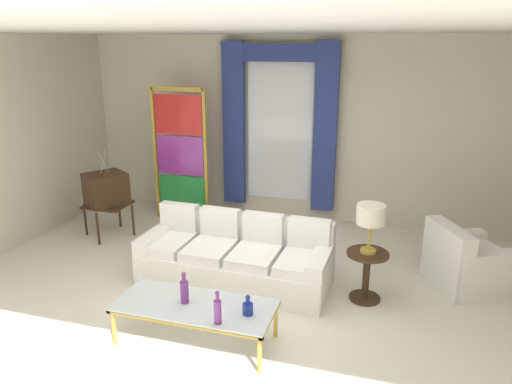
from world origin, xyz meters
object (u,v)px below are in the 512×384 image
Objects in this scene: coffee_table at (195,307)px; armchair_white at (465,264)px; bottle_crystal_tall at (184,290)px; peacock_figurine at (196,218)px; couch_white_long at (237,257)px; table_lamp_brass at (371,217)px; bottle_amber_squat at (248,308)px; bottle_blue_decanter at (218,310)px; stained_glass_divider at (180,158)px; round_side_table at (366,271)px; vintage_tv at (106,190)px.

armchair_white reaches higher than coffee_table.
bottle_crystal_tall reaches higher than peacock_figurine.
table_lamp_brass is (1.58, -0.03, 0.72)m from couch_white_long.
bottle_crystal_tall is at bearing 177.81° from bottle_amber_squat.
table_lamp_brass is (1.22, 1.56, 0.48)m from bottle_blue_decanter.
round_side_table is (3.17, -1.83, -0.70)m from stained_glass_divider.
bottle_blue_decanter is 0.25× the size of vintage_tv.
bottle_crystal_tall is at bearing -64.44° from stained_glass_divider.
stained_glass_divider is 3.86× the size of table_lamp_brass.
stained_glass_divider is 3.73m from round_side_table.
vintage_tv reaches higher than couch_white_long.
peacock_figurine is 1.05× the size of table_lamp_brass.
vintage_tv is (-2.28, 2.15, 0.18)m from bottle_crystal_tall.
armchair_white is at bearing 35.30° from bottle_crystal_tall.
bottle_crystal_tall reaches higher than bottle_blue_decanter.
couch_white_long is 4.16× the size of table_lamp_brass.
bottle_blue_decanter is 1.62× the size of bottle_amber_squat.
bottle_crystal_tall is at bearing -144.70° from armchair_white.
round_side_table is at bearing 38.09° from bottle_crystal_tall.
couch_white_long is at bearing 102.77° from bottle_blue_decanter.
stained_glass_divider is at bearing 51.89° from vintage_tv.
table_lamp_brass reaches higher than armchair_white.
table_lamp_brass is at bearing -26.91° from peacock_figurine.
stained_glass_divider is at bearing 117.13° from coffee_table.
bottle_amber_squat is 0.34× the size of peacock_figurine.
stained_glass_divider reaches higher than coffee_table.
bottle_amber_squat is at bearing -57.67° from peacock_figurine.
couch_white_long reaches higher than bottle_crystal_tall.
bottle_amber_squat is 0.09× the size of stained_glass_divider.
bottle_amber_squat reaches higher than coffee_table.
stained_glass_divider is at bearing 115.56° from bottle_crystal_tall.
stained_glass_divider reaches higher than bottle_amber_squat.
armchair_white reaches higher than round_side_table.
coffee_table is at bearing 144.27° from bottle_blue_decanter.
round_side_table is (1.01, 1.33, -0.12)m from bottle_amber_squat.
armchair_white is at bearing 13.24° from couch_white_long.
bottle_crystal_tall is 0.25× the size of vintage_tv.
couch_white_long is at bearing -48.61° from stained_glass_divider.
vintage_tv is 4.05m from table_lamp_brass.
coffee_table is at bearing -139.84° from round_side_table.
couch_white_long is 1.76× the size of vintage_tv.
coffee_table is at bearing -42.07° from vintage_tv.
bottle_amber_squat is at bearing -55.66° from stained_glass_divider.
bottle_blue_decanter is 0.30× the size of armchair_white.
couch_white_long is at bearing 86.39° from bottle_crystal_tall.
round_side_table is 1.04× the size of table_lamp_brass.
bottle_crystal_tall is at bearing 150.89° from bottle_blue_decanter.
table_lamp_brass is (1.01, 1.33, 0.55)m from bottle_amber_squat.
round_side_table is (1.22, 1.56, -0.19)m from bottle_blue_decanter.
bottle_amber_squat is (0.66, -0.03, -0.07)m from bottle_crystal_tall.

